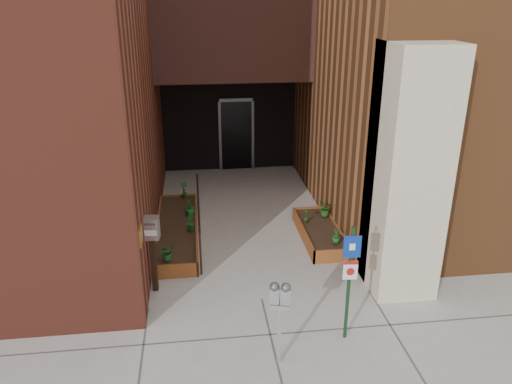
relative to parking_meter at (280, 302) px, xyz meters
name	(u,v)px	position (x,y,z in m)	size (l,w,h in m)	color
ground	(262,299)	(-0.03, 1.63, -1.05)	(80.00, 80.00, 0.00)	#9E9991
planter_left	(177,231)	(-1.58, 4.33, -0.92)	(0.90, 3.60, 0.30)	brown
planter_right	(320,233)	(1.57, 3.83, -0.92)	(0.80, 2.20, 0.30)	brown
handrail	(198,206)	(-1.08, 4.28, -0.31)	(0.04, 3.34, 0.90)	black
parking_meter	(280,302)	(0.00, 0.00, 0.00)	(0.31, 0.18, 1.36)	#A6A6A8
sign_post	(350,272)	(1.14, 0.42, 0.14)	(0.27, 0.07, 1.94)	#13341A
payment_dropbox	(151,238)	(-1.93, 2.19, 0.01)	(0.32, 0.25, 1.47)	black
shrub_left_a	(167,252)	(-1.72, 2.77, -0.59)	(0.29, 0.29, 0.32)	#1A5D20
shrub_left_b	(190,222)	(-1.28, 4.05, -0.57)	(0.20, 0.20, 0.36)	#1A5718
shrub_left_c	(190,206)	(-1.28, 4.87, -0.55)	(0.22, 0.22, 0.40)	#1A5D1E
shrub_left_d	(184,190)	(-1.42, 5.93, -0.55)	(0.21, 0.21, 0.39)	#1B5E20
shrub_right_a	(336,236)	(1.71, 3.04, -0.60)	(0.17, 0.17, 0.30)	#1B6021
shrub_right_b	(306,216)	(1.32, 4.11, -0.60)	(0.16, 0.16, 0.30)	#265919
shrub_right_c	(325,208)	(1.82, 4.37, -0.56)	(0.34, 0.34, 0.38)	#275618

